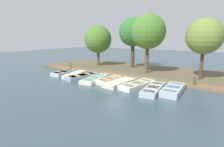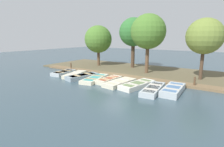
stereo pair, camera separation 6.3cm
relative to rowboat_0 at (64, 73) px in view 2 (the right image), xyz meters
The scene contains 18 objects.
ground_plane 5.81m from the rowboat_0, 99.78° to the left, with size 80.00×80.00×0.00m, color #384C56.
shore_bank 8.28m from the rowboat_0, 136.28° to the left, with size 8.00×24.00×0.14m.
dock_walkway 6.18m from the rowboat_0, 112.05° to the left, with size 1.08×20.83×0.20m.
rowboat_0 is the anchor object (origin of this frame).
rowboat_1 1.59m from the rowboat_0, 91.83° to the left, with size 3.24×1.69×0.36m.
rowboat_2 2.95m from the rowboat_0, 84.04° to the left, with size 3.29×1.79×0.40m.
rowboat_3 4.36m from the rowboat_0, 87.07° to the left, with size 3.60×1.81×0.33m.
rowboat_4 5.72m from the rowboat_0, 90.26° to the left, with size 2.69×1.17×0.38m.
rowboat_5 6.96m from the rowboat_0, 88.16° to the left, with size 3.22×1.57×0.35m.
rowboat_6 8.44m from the rowboat_0, 89.89° to the left, with size 3.53×1.80×0.37m.
rowboat_7 9.89m from the rowboat_0, 87.31° to the left, with size 3.43×1.35×0.37m.
rowboat_8 11.14m from the rowboat_0, 90.35° to the left, with size 3.09×1.21×0.44m.
mooring_post_near 2.56m from the rowboat_0, 150.70° to the right, with size 0.14×0.14×0.87m.
mooring_post_far 12.37m from the rowboat_0, 100.36° to the left, with size 0.14×0.14×0.87m.
park_tree_far_left 6.93m from the rowboat_0, behind, with size 3.49×3.49×5.30m.
park_tree_left 9.37m from the rowboat_0, 148.70° to the left, with size 3.39×3.39×6.10m.
park_tree_center 9.62m from the rowboat_0, 124.77° to the left, with size 3.51×3.51×6.11m.
park_tree_right 13.66m from the rowboat_0, 111.52° to the left, with size 3.04×3.04×5.41m.
Camera 2 is at (13.02, 8.32, 3.82)m, focal length 28.00 mm.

